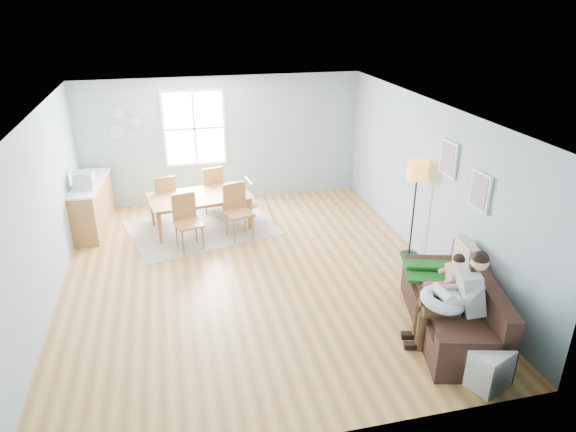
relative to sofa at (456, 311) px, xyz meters
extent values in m
cube|color=#9C6237|center=(-2.43, 2.15, -0.35)|extent=(8.40, 9.40, 0.08)
cube|color=white|center=(-2.43, 2.15, 2.69)|extent=(8.40, 9.40, 0.60)
cube|color=#8CACB8|center=(-2.43, 6.81, 1.04)|extent=(8.40, 0.08, 3.90)
cube|color=#8CACB8|center=(-2.43, -2.51, 1.04)|extent=(8.40, 0.08, 3.90)
cube|color=#8CACB8|center=(1.73, 2.15, 1.04)|extent=(0.08, 9.40, 3.90)
cube|color=white|center=(-3.03, 5.62, 1.34)|extent=(1.32, 0.06, 1.62)
cube|color=white|center=(-3.03, 5.59, 1.34)|extent=(1.20, 0.02, 1.50)
cube|color=white|center=(-3.03, 5.58, 1.34)|extent=(1.20, 0.03, 0.04)
cube|color=white|center=(-3.03, 5.58, 1.34)|extent=(0.04, 0.03, 1.50)
cube|color=white|center=(0.54, 0.65, 1.44)|extent=(0.04, 0.44, 0.54)
cube|color=slate|center=(0.52, 0.65, 1.44)|extent=(0.01, 0.36, 0.46)
cube|color=white|center=(0.54, 1.55, 1.64)|extent=(0.04, 0.44, 0.54)
cube|color=slate|center=(0.52, 1.55, 1.64)|extent=(0.01, 0.36, 0.46)
cylinder|color=#A2B8C3|center=(-4.53, 5.62, 1.74)|extent=(0.24, 0.02, 0.24)
cylinder|color=#A2B8C3|center=(-4.18, 5.62, 1.54)|extent=(0.26, 0.02, 0.26)
cylinder|color=#A2B8C3|center=(-4.58, 5.62, 1.34)|extent=(0.28, 0.02, 0.28)
cube|color=black|center=(-0.06, 0.02, -0.09)|extent=(1.43, 2.32, 0.43)
cube|color=black|center=(0.29, -0.07, 0.34)|extent=(0.73, 2.14, 0.44)
cube|color=black|center=(-0.30, -0.93, 0.20)|extent=(0.95, 0.43, 0.16)
cube|color=black|center=(0.18, 0.96, 0.20)|extent=(0.95, 0.43, 0.16)
cube|color=#13551B|center=(0.10, 0.72, 0.25)|extent=(1.18, 1.07, 0.04)
cube|color=#BAA88E|center=(0.36, 0.49, 0.49)|extent=(0.23, 0.55, 0.53)
cube|color=#9A9A9C|center=(-0.05, -0.31, 0.52)|extent=(0.45, 0.51, 0.59)
sphere|color=#EDB291|center=(0.00, -0.32, 0.92)|extent=(0.22, 0.22, 0.22)
sphere|color=black|center=(0.00, -0.32, 0.96)|extent=(0.21, 0.21, 0.21)
cylinder|color=#321D12|center=(-0.43, -0.32, 0.25)|extent=(0.48, 0.27, 0.16)
cylinder|color=#321D12|center=(-0.37, -0.11, 0.25)|extent=(0.48, 0.27, 0.16)
cylinder|color=#321D12|center=(-0.64, -0.26, -0.04)|extent=(0.13, 0.13, 0.53)
cylinder|color=#321D12|center=(-0.58, -0.05, -0.04)|extent=(0.13, 0.13, 0.53)
cube|color=black|center=(-0.71, -0.24, -0.27)|extent=(0.26, 0.16, 0.08)
cube|color=black|center=(-0.65, -0.03, -0.27)|extent=(0.26, 0.16, 0.08)
torus|color=silver|center=(-0.37, -0.22, 0.37)|extent=(0.75, 0.74, 0.24)
cylinder|color=silver|center=(-0.37, -0.22, 0.45)|extent=(0.17, 0.32, 0.13)
sphere|color=#EDB291|center=(-0.37, -0.05, 0.47)|extent=(0.11, 0.11, 0.11)
cube|color=white|center=(0.04, 0.21, 0.40)|extent=(0.27, 0.29, 0.36)
sphere|color=#EDB291|center=(0.06, 0.20, 0.65)|extent=(0.17, 0.17, 0.17)
sphere|color=black|center=(0.06, 0.20, 0.68)|extent=(0.16, 0.16, 0.16)
cylinder|color=#E03673|center=(-0.21, 0.19, 0.25)|extent=(0.31, 0.15, 0.09)
cylinder|color=#E03673|center=(-0.18, 0.32, 0.25)|extent=(0.31, 0.15, 0.09)
cylinder|color=#E03673|center=(-0.34, 0.22, 0.08)|extent=(0.07, 0.07, 0.29)
cylinder|color=#E03673|center=(-0.31, 0.35, 0.08)|extent=(0.07, 0.07, 0.29)
cylinder|color=black|center=(0.37, 2.16, -0.29)|extent=(0.31, 0.31, 0.03)
cylinder|color=black|center=(0.37, 2.16, 0.46)|extent=(0.03, 0.03, 1.53)
cylinder|color=orange|center=(0.37, 2.16, 1.28)|extent=(0.35, 0.35, 0.31)
cube|color=silver|center=(-0.19, -1.05, -0.06)|extent=(0.57, 0.54, 0.50)
cube|color=black|center=(-0.37, -1.12, -0.06)|extent=(0.15, 0.33, 0.40)
cube|color=#9F9891|center=(-3.09, 4.17, -0.30)|extent=(3.15, 2.69, 0.01)
imported|color=olive|center=(-3.09, 4.17, 0.03)|extent=(2.06, 1.35, 0.67)
cube|color=#985D34|center=(-3.36, 3.31, 0.18)|extent=(0.56, 0.56, 0.04)
cube|color=#985D34|center=(-3.42, 3.51, 0.45)|extent=(0.43, 0.15, 0.50)
cylinder|color=#985D34|center=(-3.49, 3.08, -0.06)|extent=(0.04, 0.04, 0.49)
cylinder|color=#985D34|center=(-3.14, 3.18, -0.06)|extent=(0.04, 0.04, 0.49)
cylinder|color=#985D34|center=(-3.59, 3.44, -0.06)|extent=(0.04, 0.04, 0.49)
cylinder|color=#985D34|center=(-3.23, 3.53, -0.06)|extent=(0.04, 0.04, 0.49)
cube|color=#985D34|center=(-2.42, 3.56, 0.19)|extent=(0.57, 0.57, 0.04)
cube|color=#985D34|center=(-2.48, 3.76, 0.47)|extent=(0.44, 0.15, 0.51)
cylinder|color=#985D34|center=(-2.56, 3.33, -0.06)|extent=(0.04, 0.04, 0.50)
cylinder|color=#985D34|center=(-2.19, 3.43, -0.06)|extent=(0.04, 0.04, 0.50)
cylinder|color=#985D34|center=(-2.65, 3.70, -0.06)|extent=(0.04, 0.04, 0.50)
cylinder|color=#985D34|center=(-2.29, 3.79, -0.06)|extent=(0.04, 0.04, 0.50)
cube|color=#985D34|center=(-3.76, 4.77, 0.16)|extent=(0.51, 0.51, 0.04)
cube|color=#985D34|center=(-3.72, 4.58, 0.42)|extent=(0.42, 0.12, 0.48)
cylinder|color=#985D34|center=(-3.61, 4.98, -0.07)|extent=(0.04, 0.04, 0.47)
cylinder|color=#985D34|center=(-3.96, 4.92, -0.07)|extent=(0.04, 0.04, 0.47)
cylinder|color=#985D34|center=(-3.55, 4.63, -0.07)|extent=(0.04, 0.04, 0.47)
cylinder|color=#985D34|center=(-3.90, 4.57, -0.07)|extent=(0.04, 0.04, 0.47)
cube|color=#985D34|center=(-2.81, 5.03, 0.18)|extent=(0.56, 0.56, 0.04)
cube|color=#985D34|center=(-2.76, 4.83, 0.45)|extent=(0.43, 0.15, 0.50)
cylinder|color=#985D34|center=(-2.68, 5.25, -0.06)|extent=(0.04, 0.04, 0.49)
cylinder|color=#985D34|center=(-3.04, 5.16, -0.06)|extent=(0.04, 0.04, 0.49)
cylinder|color=#985D34|center=(-2.59, 4.89, -0.06)|extent=(0.04, 0.04, 0.49)
cylinder|color=#985D34|center=(-2.95, 4.80, -0.06)|extent=(0.04, 0.04, 0.49)
cube|color=olive|center=(-5.13, 4.64, 0.16)|extent=(0.63, 1.72, 0.93)
cube|color=silver|center=(-5.13, 4.64, 0.63)|extent=(0.67, 1.76, 0.04)
cube|color=#B1B1B6|center=(-5.14, 4.32, 0.81)|extent=(0.36, 0.34, 0.32)
cube|color=black|center=(-5.30, 4.33, 0.81)|extent=(0.04, 0.26, 0.22)
cylinder|color=#B1B1B6|center=(-2.10, 4.31, 0.55)|extent=(0.09, 0.49, 0.04)
ellipsoid|color=beige|center=(-2.10, 4.31, 0.06)|extent=(0.35, 0.35, 0.21)
cylinder|color=#B1B1B6|center=(-2.10, 4.31, 0.30)|extent=(0.01, 0.01, 0.39)
cylinder|color=#B1B1B6|center=(-2.34, 4.00, 0.13)|extent=(0.27, 0.35, 0.85)
cylinder|color=#B1B1B6|center=(-1.80, 4.07, 0.13)|extent=(0.33, 0.28, 0.85)
cylinder|color=#B1B1B6|center=(-2.41, 4.54, 0.13)|extent=(0.33, 0.28, 0.85)
cylinder|color=#B1B1B6|center=(-1.87, 4.61, 0.13)|extent=(0.27, 0.35, 0.85)
camera|label=1|loc=(-3.55, -5.16, 3.94)|focal=32.00mm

